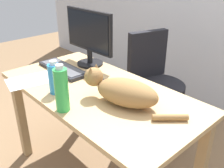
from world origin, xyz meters
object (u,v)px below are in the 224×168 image
office_chair (154,96)px  water_bottle (62,90)px  monitor (89,36)px  keyboard (63,69)px  cat (123,91)px  spray_bottle (55,78)px  computer_mouse (100,80)px

office_chair → water_bottle: 1.07m
monitor → keyboard: size_ratio=1.09×
keyboard → cat: bearing=-1.4°
keyboard → water_bottle: bearing=-32.4°
keyboard → spray_bottle: spray_bottle is taller
water_bottle → keyboard: bearing=147.6°
office_chair → water_bottle: water_bottle is taller
monitor → water_bottle: (0.43, -0.52, -0.10)m
keyboard → water_bottle: 0.57m
keyboard → cat: size_ratio=0.75×
office_chair → keyboard: bearing=-117.2°
monitor → water_bottle: size_ratio=1.84×
monitor → water_bottle: monitor is taller
monitor → water_bottle: bearing=-50.2°
computer_mouse → spray_bottle: 0.30m
computer_mouse → water_bottle: 0.40m
office_chair → cat: office_chair is taller
monitor → computer_mouse: bearing=-27.6°
monitor → computer_mouse: (0.31, -0.16, -0.21)m
cat → computer_mouse: size_ratio=5.34×
office_chair → spray_bottle: 0.98m
office_chair → keyboard: 0.82m
computer_mouse → spray_bottle: (-0.08, -0.28, 0.08)m
office_chair → keyboard: office_chair is taller
monitor → spray_bottle: size_ratio=2.34×
keyboard → computer_mouse: size_ratio=4.00×
monitor → spray_bottle: 0.52m
cat → spray_bottle: size_ratio=2.86×
keyboard → spray_bottle: bearing=-39.3°
keyboard → spray_bottle: size_ratio=2.14×
computer_mouse → office_chair: bearing=90.5°
computer_mouse → water_bottle: (0.13, -0.36, 0.10)m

